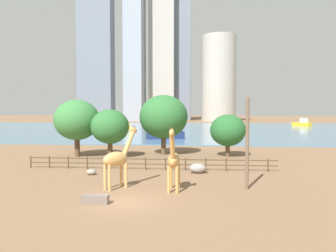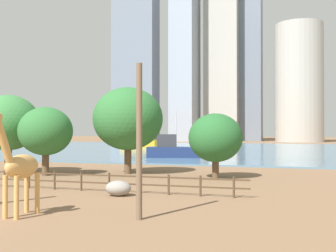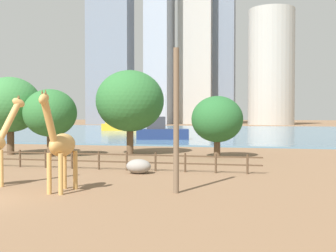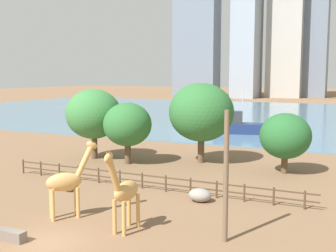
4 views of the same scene
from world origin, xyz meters
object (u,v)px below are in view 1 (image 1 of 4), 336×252
Objects in this scene: utility_pole at (247,144)px; boulder_by_pole at (91,172)px; boulder_near_fence at (198,168)px; boat_sailboat at (116,123)px; tree_center_broad at (77,120)px; feeding_trough at (95,199)px; tree_left_small at (110,127)px; tree_left_large at (228,130)px; giraffe_tall at (117,159)px; giraffe_companion at (174,160)px; boat_tug at (164,133)px; tree_right_tall at (164,117)px; boat_ferry at (116,125)px; boat_barge at (302,123)px.

boulder_by_pole is at bearing 162.36° from utility_pole.
boulder_near_fence is 0.18× the size of boat_sailboat.
feeding_trough is at bearing -66.71° from tree_center_broad.
tree_left_small is (-1.03, 10.85, 3.77)m from boulder_by_pole.
tree_center_broad reaches higher than tree_left_large.
tree_left_small is (-15.30, -2.47, 0.56)m from tree_left_large.
giraffe_tall is 85.10m from boat_sailboat.
utility_pole is at bearing 101.83° from giraffe_companion.
boat_tug reaches higher than giraffe_companion.
utility_pole is 0.88× the size of tree_right_tall.
feeding_trough reaches higher than boulder_by_pole.
feeding_trough is at bearing -121.91° from boulder_near_fence.
tree_center_broad reaches higher than boat_sailboat.
boat_ferry is at bearing 101.98° from boulder_by_pole.
tree_left_small is (-4.36, 20.20, 3.75)m from feeding_trough.
giraffe_companion is 76.28m from boat_ferry.
tree_left_small is 68.60m from boat_sailboat.
tree_center_broad is 1.20× the size of tree_left_small.
giraffe_companion is 0.71× the size of utility_pole.
boulder_by_pole is 0.12× the size of tree_center_broad.
giraffe_companion reaches higher than feeding_trough.
boulder_by_pole is 68.82m from boat_ferry.
tree_right_tall reaches higher than giraffe_companion.
boat_ferry is at bearing 117.87° from tree_left_large.
giraffe_tall is 5.50× the size of boulder_by_pole.
boat_barge is (33.48, 93.23, -2.44)m from utility_pole.
utility_pole is 15.14m from boulder_by_pole.
tree_right_tall is (-8.51, 19.06, 1.63)m from utility_pole.
boulder_near_fence is at bearing -31.73° from tree_center_broad.
boat_tug is (-6.78, 34.52, 0.87)m from boulder_near_fence.
boat_sailboat is at bearing 110.67° from utility_pole.
giraffe_tall is 21.12m from tree_left_large.
boat_tug is at bearing 69.54° from tree_center_broad.
boat_tug reaches higher than boat_sailboat.
giraffe_tall is 0.80× the size of tree_left_small.
boat_tug reaches higher than feeding_trough.
boat_barge reaches higher than boulder_by_pole.
tree_right_tall is 7.67m from tree_left_small.
boat_sailboat is (-30.95, 82.02, -2.13)m from utility_pole.
boulder_near_fence is 0.25× the size of boat_barge.
giraffe_companion is 0.77× the size of boat_barge.
boat_ferry reaches higher than giraffe_tall.
giraffe_companion is 42.12m from boat_tug.
tree_left_large is at bearing 163.93° from giraffe_companion.
feeding_trough is 0.24× the size of tree_center_broad.
giraffe_tall is 74.54m from boat_ferry.
tree_left_large reaches higher than boulder_near_fence.
utility_pole is 1.29× the size of tree_left_large.
tree_left_large is at bearing 70.82° from boulder_near_fence.
tree_center_broad is 0.93× the size of boat_tug.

